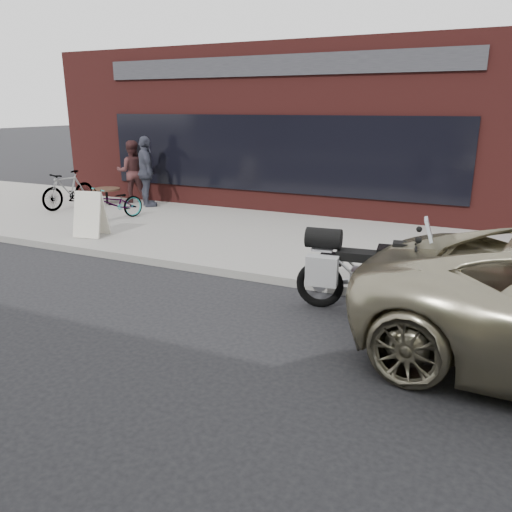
{
  "coord_description": "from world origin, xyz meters",
  "views": [
    {
      "loc": [
        3.28,
        -3.37,
        2.9
      ],
      "look_at": [
        0.41,
        2.84,
        0.85
      ],
      "focal_mm": 35.0,
      "sensor_mm": 36.0,
      "label": 1
    }
  ],
  "objects": [
    {
      "name": "near_sidewalk",
      "position": [
        0.0,
        7.0,
        0.07
      ],
      "size": [
        44.0,
        6.0,
        0.15
      ],
      "primitive_type": "cube",
      "color": "gray",
      "rests_on": "ground"
    },
    {
      "name": "cafe_patron_right",
      "position": [
        -5.5,
        8.21,
        1.14
      ],
      "size": [
        1.18,
        1.14,
        1.97
      ],
      "primitive_type": "imported",
      "rotation": [
        0.0,
        0.0,
        2.4
      ],
      "color": "#3F4150",
      "rests_on": "near_sidewalk"
    },
    {
      "name": "bicycle_rear",
      "position": [
        -7.33,
        7.04,
        0.67
      ],
      "size": [
        0.72,
        1.77,
        1.04
      ],
      "primitive_type": "imported",
      "rotation": [
        0.0,
        0.0,
        -0.14
      ],
      "color": "gray",
      "rests_on": "near_sidewalk"
    },
    {
      "name": "ground",
      "position": [
        0.0,
        0.0,
        0.0
      ],
      "size": [
        120.0,
        120.0,
        0.0
      ],
      "primitive_type": "plane",
      "color": "black",
      "rests_on": "ground"
    },
    {
      "name": "cafe_table",
      "position": [
        -6.83,
        8.01,
        0.57
      ],
      "size": [
        0.8,
        0.8,
        0.45
      ],
      "color": "black",
      "rests_on": "near_sidewalk"
    },
    {
      "name": "sandwich_sign",
      "position": [
        -4.54,
        4.87,
        0.64
      ],
      "size": [
        0.72,
        0.68,
        0.99
      ],
      "rotation": [
        0.0,
        0.0,
        0.2
      ],
      "color": "silver",
      "rests_on": "near_sidewalk"
    },
    {
      "name": "cafe_patron_left",
      "position": [
        -6.32,
        8.6,
        1.06
      ],
      "size": [
        1.12,
        1.08,
        1.81
      ],
      "primitive_type": "imported",
      "rotation": [
        0.0,
        0.0,
        3.78
      ],
      "color": "#452525",
      "rests_on": "near_sidewalk"
    },
    {
      "name": "bicycle_front",
      "position": [
        -5.13,
        6.36,
        0.57
      ],
      "size": [
        1.03,
        1.7,
        0.84
      ],
      "primitive_type": "imported",
      "rotation": [
        0.0,
        0.0,
        -0.32
      ],
      "color": "gray",
      "rests_on": "near_sidewalk"
    },
    {
      "name": "storefront",
      "position": [
        -2.0,
        13.98,
        2.25
      ],
      "size": [
        14.0,
        10.07,
        4.5
      ],
      "color": "#4E1B19",
      "rests_on": "ground"
    },
    {
      "name": "motorcycle",
      "position": [
        1.85,
        3.45,
        0.63
      ],
      "size": [
        2.32,
        0.91,
        1.47
      ],
      "rotation": [
        0.0,
        0.0,
        0.11
      ],
      "color": "black",
      "rests_on": "ground"
    }
  ]
}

